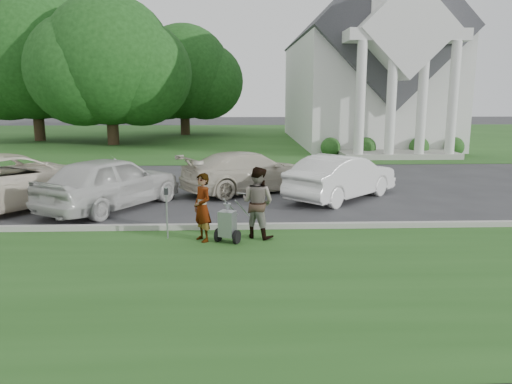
{
  "coord_description": "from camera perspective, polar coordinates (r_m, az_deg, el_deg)",
  "views": [
    {
      "loc": [
        0.31,
        -11.81,
        3.45
      ],
      "look_at": [
        0.76,
        0.0,
        1.09
      ],
      "focal_mm": 35.0,
      "sensor_mm": 36.0,
      "label": 1
    }
  ],
  "objects": [
    {
      "name": "car_c",
      "position": [
        17.5,
        -0.74,
        2.31
      ],
      "size": [
        5.27,
        4.05,
        1.42
      ],
      "primitive_type": "imported",
      "rotation": [
        0.0,
        0.0,
        2.06
      ],
      "color": "beige",
      "rests_on": "ground"
    },
    {
      "name": "car_b",
      "position": [
        15.56,
        -16.28,
        1.08
      ],
      "size": [
        4.1,
        5.06,
        1.62
      ],
      "primitive_type": "imported",
      "rotation": [
        0.0,
        0.0,
        2.6
      ],
      "color": "silver",
      "rests_on": "ground"
    },
    {
      "name": "ground",
      "position": [
        12.31,
        -3.53,
        -4.99
      ],
      "size": [
        120.0,
        120.0,
        0.0
      ],
      "primitive_type": "plane",
      "color": "#333335",
      "rests_on": "ground"
    },
    {
      "name": "church",
      "position": [
        36.08,
        12.21,
        15.03
      ],
      "size": [
        9.19,
        19.0,
        24.1
      ],
      "color": "white",
      "rests_on": "ground"
    },
    {
      "name": "grass_strip",
      "position": [
        9.47,
        -3.95,
        -10.06
      ],
      "size": [
        80.0,
        7.0,
        0.01
      ],
      "primitive_type": "cube",
      "color": "#244F1B",
      "rests_on": "ground"
    },
    {
      "name": "car_d",
      "position": [
        16.59,
        9.79,
        1.7
      ],
      "size": [
        4.23,
        4.2,
        1.46
      ],
      "primitive_type": "imported",
      "rotation": [
        0.0,
        0.0,
        2.35
      ],
      "color": "white",
      "rests_on": "ground"
    },
    {
      "name": "tree_far",
      "position": [
        39.56,
        -24.1,
        13.62
      ],
      "size": [
        11.64,
        9.2,
        10.73
      ],
      "color": "#332316",
      "rests_on": "ground"
    },
    {
      "name": "tree_left",
      "position": [
        34.85,
        -16.44,
        13.6
      ],
      "size": [
        10.63,
        8.4,
        9.71
      ],
      "color": "#332316",
      "rests_on": "ground"
    },
    {
      "name": "curb",
      "position": [
        12.82,
        -3.48,
        -3.98
      ],
      "size": [
        80.0,
        0.18,
        0.15
      ],
      "primitive_type": "cube",
      "color": "#9E9E93",
      "rests_on": "ground"
    },
    {
      "name": "parking_meter_near",
      "position": [
        12.0,
        -10.18,
        -1.66
      ],
      "size": [
        0.09,
        0.08,
        1.26
      ],
      "color": "#94979C",
      "rests_on": "ground"
    },
    {
      "name": "striping_cart",
      "position": [
        11.62,
        -3.26,
        -3.73
      ],
      "size": [
        0.86,
        1.18,
        1.02
      ],
      "rotation": [
        0.0,
        0.0,
        -0.43
      ],
      "color": "black",
      "rests_on": "ground"
    },
    {
      "name": "tree_back",
      "position": [
        42.04,
        -8.26,
        12.95
      ],
      "size": [
        9.61,
        7.6,
        8.89
      ],
      "color": "#332316",
      "rests_on": "ground"
    },
    {
      "name": "car_a",
      "position": [
        16.79,
        -26.05,
        1.18
      ],
      "size": [
        5.8,
        6.46,
        1.67
      ],
      "primitive_type": "imported",
      "rotation": [
        0.0,
        0.0,
        2.5
      ],
      "color": "silver",
      "rests_on": "ground"
    },
    {
      "name": "person_left",
      "position": [
        11.69,
        -6.14,
        -1.84
      ],
      "size": [
        0.64,
        0.7,
        1.61
      ],
      "primitive_type": "imported",
      "rotation": [
        0.0,
        0.0,
        -1.0
      ],
      "color": "#999999",
      "rests_on": "ground"
    },
    {
      "name": "person_right",
      "position": [
        11.91,
        0.19,
        -1.26
      ],
      "size": [
        1.05,
        1.0,
        1.72
      ],
      "primitive_type": "imported",
      "rotation": [
        0.0,
        0.0,
        2.57
      ],
      "color": "#999999",
      "rests_on": "ground"
    },
    {
      "name": "church_lawn",
      "position": [
        38.97,
        -2.62,
        6.24
      ],
      "size": [
        80.0,
        30.0,
        0.01
      ],
      "primitive_type": "cube",
      "color": "#244F1B",
      "rests_on": "ground"
    }
  ]
}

